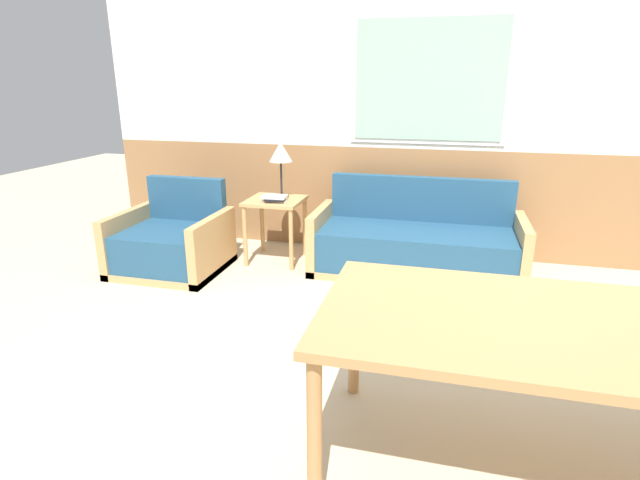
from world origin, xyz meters
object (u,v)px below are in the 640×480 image
(side_table, at_px, (275,211))
(dining_table, at_px, (550,336))
(armchair, at_px, (172,244))
(couch, at_px, (416,246))
(table_lamp, at_px, (281,154))

(side_table, xyz_separation_m, dining_table, (1.98, -2.33, 0.19))
(armchair, height_order, dining_table, armchair)
(couch, height_order, armchair, couch)
(side_table, bearing_deg, dining_table, -49.67)
(couch, xyz_separation_m, table_lamp, (-1.28, 0.07, 0.76))
(table_lamp, height_order, dining_table, table_lamp)
(side_table, height_order, dining_table, dining_table)
(dining_table, bearing_deg, table_lamp, 128.76)
(armchair, xyz_separation_m, table_lamp, (0.87, 0.55, 0.77))
(armchair, bearing_deg, dining_table, -44.15)
(armchair, height_order, side_table, armchair)
(table_lamp, distance_m, dining_table, 3.12)
(couch, height_order, table_lamp, table_lamp)
(couch, bearing_deg, dining_table, -74.11)
(table_lamp, bearing_deg, armchair, -147.52)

